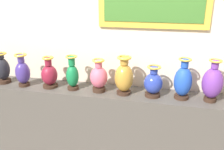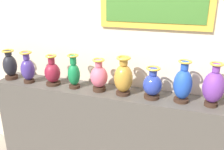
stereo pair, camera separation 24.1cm
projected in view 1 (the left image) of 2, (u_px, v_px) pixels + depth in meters
name	position (u px, v px, depth m)	size (l,w,h in m)	color
display_shelf	(112.00, 134.00, 2.65)	(2.69, 0.37, 1.03)	#4C4742
back_wall	(118.00, 54.00, 2.59)	(4.66, 0.14, 2.70)	beige
vase_onyx	(2.00, 69.00, 2.65)	(0.16, 0.16, 0.34)	#382319
vase_indigo	(23.00, 72.00, 2.57)	(0.15, 0.15, 0.36)	#382319
vase_burgundy	(49.00, 75.00, 2.54)	(0.17, 0.17, 0.34)	#382319
vase_emerald	(72.00, 75.00, 2.48)	(0.13, 0.13, 0.36)	#382319
vase_rose	(99.00, 77.00, 2.43)	(0.18, 0.18, 0.34)	#382319
vase_ochre	(124.00, 77.00, 2.36)	(0.19, 0.19, 0.39)	#382319
vase_cobalt	(153.00, 83.00, 2.32)	(0.18, 0.18, 0.31)	#382319
vase_sapphire	(183.00, 81.00, 2.26)	(0.17, 0.17, 0.40)	#382319
vase_violet	(212.00, 83.00, 2.20)	(0.19, 0.19, 0.41)	#382319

